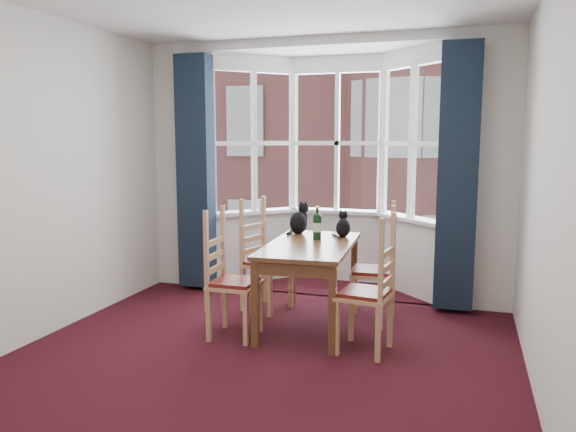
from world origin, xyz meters
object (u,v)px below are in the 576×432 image
at_px(cat_right, 343,226).
at_px(candle_tall, 261,205).
at_px(cat_left, 299,221).
at_px(chair_left_far, 260,263).
at_px(chair_left_near, 225,283).
at_px(chair_right_far, 382,273).
at_px(dining_table, 310,254).
at_px(wine_bottle, 317,225).
at_px(chair_right_near, 376,296).

distance_m(cat_right, candle_tall, 1.53).
bearing_deg(cat_left, chair_left_far, -161.07).
bearing_deg(candle_tall, chair_left_near, -79.16).
bearing_deg(candle_tall, chair_right_far, -33.11).
xyz_separation_m(chair_left_near, chair_right_far, (1.26, 0.81, 0.00)).
bearing_deg(dining_table, cat_right, 64.85).
height_order(chair_left_far, chair_right_far, same).
xyz_separation_m(chair_left_far, cat_left, (0.38, 0.13, 0.43)).
distance_m(cat_right, wine_bottle, 0.31).
bearing_deg(cat_right, chair_right_far, -17.18).
bearing_deg(chair_right_far, cat_left, 168.45).
distance_m(cat_left, wine_bottle, 0.38).
xyz_separation_m(cat_left, candle_tall, (-0.74, 0.88, 0.03)).
xyz_separation_m(chair_right_far, cat_left, (-0.88, 0.18, 0.43)).
bearing_deg(chair_right_far, chair_left_near, -147.42).
bearing_deg(wine_bottle, chair_right_far, 9.32).
height_order(chair_left_near, candle_tall, candle_tall).
bearing_deg(candle_tall, dining_table, -54.09).
relative_size(chair_right_near, cat_right, 3.42).
distance_m(chair_left_near, cat_left, 1.14).
distance_m(chair_right_near, candle_tall, 2.55).
xyz_separation_m(chair_right_near, cat_right, (-0.47, 0.94, 0.41)).
xyz_separation_m(dining_table, cat_right, (0.21, 0.45, 0.20)).
xyz_separation_m(dining_table, cat_left, (-0.25, 0.50, 0.23)).
bearing_deg(candle_tall, wine_bottle, -48.99).
relative_size(cat_right, wine_bottle, 0.85).
bearing_deg(chair_right_near, dining_table, 144.50).
bearing_deg(chair_left_far, cat_right, 5.23).
xyz_separation_m(chair_right_far, cat_right, (-0.41, 0.13, 0.41)).
distance_m(dining_table, chair_right_near, 0.87).
height_order(chair_right_near, candle_tall, candle_tall).
relative_size(chair_left_near, chair_left_far, 1.00).
bearing_deg(chair_right_near, candle_tall, 132.04).
xyz_separation_m(chair_right_near, candle_tall, (-1.68, 1.87, 0.47)).
height_order(chair_right_near, wine_bottle, wine_bottle).
relative_size(chair_left_far, chair_right_near, 1.00).
relative_size(chair_left_far, cat_right, 3.42).
xyz_separation_m(chair_left_far, chair_right_far, (1.25, -0.05, 0.00)).
bearing_deg(cat_left, chair_left_near, -111.44).
relative_size(dining_table, chair_right_near, 1.57).
distance_m(cat_left, candle_tall, 1.15).
distance_m(chair_left_far, cat_left, 0.59).
relative_size(cat_left, wine_bottle, 1.06).
height_order(cat_right, candle_tall, cat_right).
height_order(dining_table, chair_right_far, chair_right_far).
distance_m(chair_right_near, cat_left, 1.43).
bearing_deg(dining_table, cat_left, 116.91).
xyz_separation_m(dining_table, chair_left_far, (-0.63, 0.37, -0.21)).
relative_size(chair_left_far, cat_left, 2.74).
height_order(cat_right, wine_bottle, wine_bottle).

